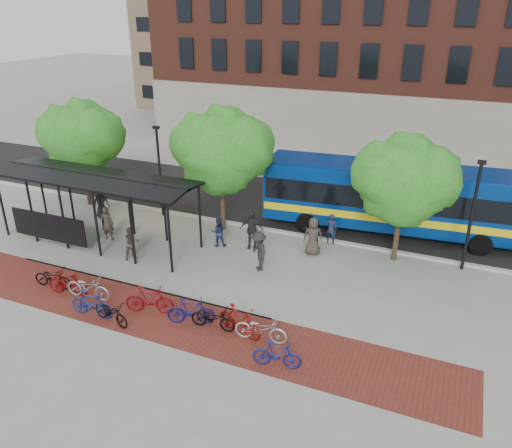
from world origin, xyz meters
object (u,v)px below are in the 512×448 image
at_px(pedestrian_1, 107,223).
at_px(bike_5, 149,300).
at_px(lamp_post_right, 472,213).
at_px(bike_3, 92,304).
at_px(pedestrian_7, 331,229).
at_px(tree_a, 82,135).
at_px(pedestrian_2, 218,232).
at_px(lamp_post_left, 160,169).
at_px(pedestrian_4, 252,229).
at_px(tree_b, 223,148).
at_px(bike_7, 191,311).
at_px(pedestrian_0, 101,203).
at_px(bike_0, 53,277).
at_px(bus_shelter, 93,185).
at_px(pedestrian_8, 132,244).
at_px(bike_11, 277,354).
at_px(bike_9, 239,321).
at_px(bike_4, 111,312).
at_px(pedestrian_9, 259,251).
at_px(bus, 395,195).
at_px(tree_c, 406,178).
at_px(bike_10, 261,329).
at_px(bike_8, 213,318).
at_px(bike_1, 68,283).
at_px(pedestrian_6, 313,236).
at_px(pedestrian_5, 314,234).

bearing_deg(pedestrian_1, bike_5, 127.18).
bearing_deg(lamp_post_right, pedestrian_1, -167.16).
xyz_separation_m(bike_3, pedestrian_7, (6.73, 9.83, 0.25)).
relative_size(tree_a, pedestrian_2, 4.04).
distance_m(lamp_post_left, pedestrian_4, 6.80).
height_order(tree_b, bike_7, tree_b).
bearing_deg(bike_7, pedestrian_0, 34.47).
relative_size(lamp_post_left, pedestrian_2, 3.35).
bearing_deg(bike_0, bus_shelter, 8.86).
relative_size(lamp_post_right, pedestrian_8, 3.18).
relative_size(bike_5, bike_11, 1.16).
distance_m(bike_9, pedestrian_4, 7.07).
xyz_separation_m(bike_5, bike_7, (1.83, 0.01, -0.04)).
bearing_deg(tree_b, bike_4, -90.66).
distance_m(bike_5, pedestrian_7, 9.99).
xyz_separation_m(bike_3, pedestrian_9, (4.47, 5.92, 0.38)).
bearing_deg(pedestrian_8, bus, -21.41).
distance_m(tree_a, bike_0, 10.39).
xyz_separation_m(bike_9, pedestrian_9, (-1.23, 4.72, 0.35)).
bearing_deg(bike_0, tree_c, -63.60).
bearing_deg(pedestrian_1, bike_3, 110.02).
relative_size(tree_b, lamp_post_left, 1.26).
xyz_separation_m(bus_shelter, bike_7, (7.91, -4.46, -2.45)).
distance_m(bus_shelter, pedestrian_8, 3.67).
relative_size(bike_4, pedestrian_2, 1.17).
height_order(tree_a, bike_3, tree_a).
xyz_separation_m(bike_5, bike_10, (4.66, 0.07, -0.07)).
height_order(tree_a, bike_8, tree_a).
relative_size(bike_1, bike_7, 1.00).
bearing_deg(pedestrian_2, bike_11, 104.74).
xyz_separation_m(bike_5, pedestrian_4, (1.38, 6.75, 0.40)).
xyz_separation_m(pedestrian_0, pedestrian_8, (4.61, -3.49, -0.05)).
bearing_deg(bike_4, bike_1, 84.77).
height_order(bike_11, pedestrian_0, pedestrian_0).
height_order(bike_1, pedestrian_0, pedestrian_0).
distance_m(tree_c, pedestrian_7, 4.67).
bearing_deg(bus_shelter, bike_5, -36.35).
height_order(tree_a, pedestrian_1, tree_a).
bearing_deg(lamp_post_right, bus_shelter, -166.61).
relative_size(bike_0, pedestrian_2, 1.16).
relative_size(bus_shelter, bike_3, 5.76).
relative_size(bus_shelter, bike_4, 5.94).
bearing_deg(tree_c, bike_1, -144.67).
distance_m(tree_c, lamp_post_left, 13.16).
bearing_deg(pedestrian_0, bike_7, -88.99).
xyz_separation_m(bike_5, pedestrian_7, (4.83, 8.75, 0.22)).
height_order(pedestrian_0, pedestrian_1, pedestrian_1).
relative_size(pedestrian_0, pedestrian_6, 0.91).
bearing_deg(pedestrian_8, tree_a, 85.45).
xyz_separation_m(pedestrian_1, pedestrian_5, (9.95, 3.14, -0.09)).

